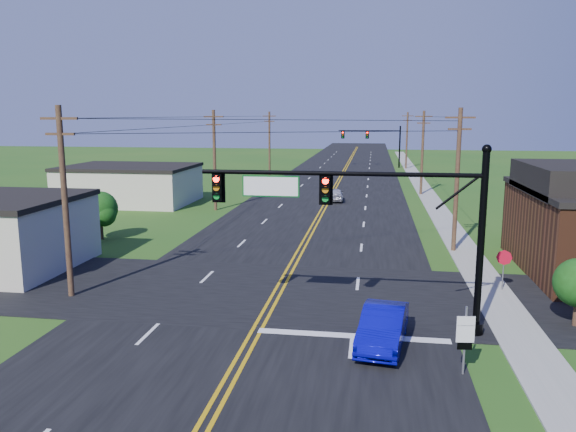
% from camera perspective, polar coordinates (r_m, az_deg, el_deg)
% --- Properties ---
extents(ground, '(260.00, 260.00, 0.00)m').
position_cam_1_polar(ground, '(16.96, -8.99, -20.21)').
color(ground, '#1D4E16').
rests_on(ground, ground).
extents(road_main, '(16.00, 220.00, 0.04)m').
position_cam_1_polar(road_main, '(64.62, 4.48, 2.61)').
color(road_main, black).
rests_on(road_main, ground).
extents(road_cross, '(70.00, 10.00, 0.04)m').
position_cam_1_polar(road_cross, '(27.65, -1.42, -7.75)').
color(road_cross, black).
rests_on(road_cross, ground).
extents(sidewalk, '(2.00, 160.00, 0.08)m').
position_cam_1_polar(sidewalk, '(54.87, 14.70, 0.97)').
color(sidewalk, gray).
rests_on(sidewalk, ground).
extents(signal_mast_main, '(11.30, 0.60, 7.48)m').
position_cam_1_polar(signal_mast_main, '(22.22, 7.78, 0.27)').
color(signal_mast_main, black).
rests_on(signal_mast_main, ground).
extents(signal_mast_far, '(10.98, 0.60, 7.48)m').
position_cam_1_polar(signal_mast_far, '(93.97, 8.62, 7.67)').
color(signal_mast_far, black).
rests_on(signal_mast_far, ground).
extents(cream_bldg_far, '(12.20, 9.20, 3.70)m').
position_cam_1_polar(cream_bldg_far, '(57.41, -15.73, 3.15)').
color(cream_bldg_far, beige).
rests_on(cream_bldg_far, ground).
extents(utility_pole_left_a, '(1.80, 0.28, 9.00)m').
position_cam_1_polar(utility_pole_left_a, '(28.02, -21.74, 1.63)').
color(utility_pole_left_a, '#3B231A').
rests_on(utility_pole_left_a, ground).
extents(utility_pole_left_b, '(1.80, 0.28, 9.00)m').
position_cam_1_polar(utility_pole_left_b, '(51.03, -7.47, 5.84)').
color(utility_pole_left_b, '#3B231A').
rests_on(utility_pole_left_b, ground).
extents(utility_pole_left_c, '(1.80, 0.28, 9.00)m').
position_cam_1_polar(utility_pole_left_c, '(77.29, -1.90, 7.38)').
color(utility_pole_left_c, '#3B231A').
rests_on(utility_pole_left_c, ground).
extents(utility_pole_right_a, '(1.80, 0.28, 9.00)m').
position_cam_1_polar(utility_pole_right_a, '(36.46, 16.80, 3.76)').
color(utility_pole_right_a, '#3B231A').
rests_on(utility_pole_right_a, ground).
extents(utility_pole_right_b, '(1.80, 0.28, 9.00)m').
position_cam_1_polar(utility_pole_right_b, '(62.22, 13.50, 6.42)').
color(utility_pole_right_b, '#3B231A').
rests_on(utility_pole_right_b, ground).
extents(utility_pole_right_c, '(1.80, 0.28, 9.00)m').
position_cam_1_polar(utility_pole_right_c, '(92.11, 11.98, 7.63)').
color(utility_pole_right_c, '#3B231A').
rests_on(utility_pole_right_c, ground).
extents(tree_right_back, '(3.00, 3.00, 4.10)m').
position_cam_1_polar(tree_right_back, '(41.90, 24.31, 1.15)').
color(tree_right_back, '#3B231A').
rests_on(tree_right_back, ground).
extents(tree_left, '(2.40, 2.40, 3.37)m').
position_cam_1_polar(tree_left, '(40.94, -18.53, 0.71)').
color(tree_left, '#3B231A').
rests_on(tree_left, ground).
extents(blue_car, '(2.14, 4.58, 1.45)m').
position_cam_1_polar(blue_car, '(21.67, 9.62, -11.10)').
color(blue_car, '#0807A7').
rests_on(blue_car, ground).
extents(distant_car, '(1.86, 3.99, 1.32)m').
position_cam_1_polar(distant_car, '(56.47, 4.82, 2.16)').
color(distant_car, silver).
rests_on(distant_car, ground).
extents(route_sign, '(0.60, 0.12, 2.39)m').
position_cam_1_polar(route_sign, '(19.76, 17.55, -11.52)').
color(route_sign, slate).
rests_on(route_sign, ground).
extents(stop_sign, '(0.73, 0.22, 2.09)m').
position_cam_1_polar(stop_sign, '(29.37, 21.08, -4.36)').
color(stop_sign, slate).
rests_on(stop_sign, ground).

